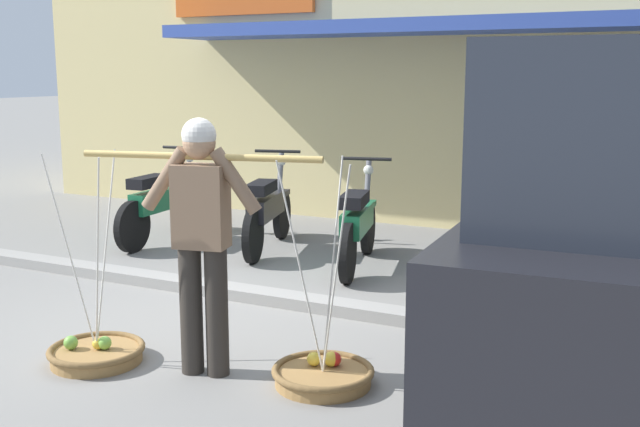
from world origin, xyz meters
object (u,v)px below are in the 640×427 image
object	(u,v)px
fruit_vendor	(202,230)
wooden_crate	(459,260)
fruit_basket_right_side	(323,373)
motorcycle_end_of_row	(497,240)
fruit_basket_left_side	(96,352)
motorcycle_nearest_shop	(162,204)
motorcycle_second_in_row	(267,211)
motorcycle_third_in_row	(358,225)

from	to	relation	value
fruit_vendor	wooden_crate	world-z (taller)	fruit_vendor
fruit_basket_right_side	motorcycle_end_of_row	bearing A→B (deg)	80.74
fruit_basket_left_side	motorcycle_end_of_row	xyz separation A→B (m)	(2.02, 3.09, 0.38)
fruit_basket_left_side	motorcycle_end_of_row	size ratio (longest dim) A/B	0.80
fruit_basket_left_side	motorcycle_nearest_shop	xyz separation A→B (m)	(-1.97, 3.26, 0.38)
motorcycle_second_in_row	wooden_crate	size ratio (longest dim) A/B	4.04
motorcycle_third_in_row	motorcycle_nearest_shop	bearing A→B (deg)	177.84
fruit_vendor	motorcycle_end_of_row	distance (m)	3.21
fruit_basket_left_side	fruit_basket_right_side	xyz separation A→B (m)	(1.57, 0.36, 0.00)
fruit_basket_left_side	fruit_basket_right_side	world-z (taller)	same
fruit_basket_left_side	motorcycle_third_in_row	xyz separation A→B (m)	(0.59, 3.16, 0.38)
motorcycle_nearest_shop	motorcycle_end_of_row	distance (m)	3.99
motorcycle_second_in_row	motorcycle_third_in_row	bearing A→B (deg)	-12.20
fruit_basket_left_side	motorcycle_nearest_shop	bearing A→B (deg)	121.12
fruit_vendor	wooden_crate	distance (m)	3.36
motorcycle_nearest_shop	wooden_crate	bearing A→B (deg)	1.16
fruit_vendor	wooden_crate	bearing A→B (deg)	75.62
motorcycle_third_in_row	wooden_crate	size ratio (longest dim) A/B	4.06
fruit_basket_right_side	motorcycle_nearest_shop	distance (m)	4.59
fruit_basket_left_side	motorcycle_second_in_row	distance (m)	3.51
fruit_basket_right_side	wooden_crate	world-z (taller)	fruit_basket_right_side
motorcycle_second_in_row	motorcycle_third_in_row	world-z (taller)	same
motorcycle_end_of_row	wooden_crate	xyz separation A→B (m)	(-0.42, 0.24, -0.29)
wooden_crate	motorcycle_end_of_row	bearing A→B (deg)	-29.85
fruit_basket_right_side	motorcycle_third_in_row	distance (m)	3.00
fruit_vendor	motorcycle_end_of_row	size ratio (longest dim) A/B	0.93
motorcycle_nearest_shop	motorcycle_second_in_row	world-z (taller)	same
fruit_vendor	motorcycle_third_in_row	world-z (taller)	fruit_vendor
motorcycle_end_of_row	wooden_crate	bearing A→B (deg)	150.15
fruit_basket_left_side	motorcycle_end_of_row	world-z (taller)	fruit_basket_left_side
motorcycle_second_in_row	motorcycle_end_of_row	bearing A→B (deg)	-7.23
wooden_crate	motorcycle_second_in_row	bearing A→B (deg)	177.57
motorcycle_nearest_shop	motorcycle_end_of_row	size ratio (longest dim) A/B	1.00
fruit_vendor	motorcycle_end_of_row	xyz separation A→B (m)	(1.23, 2.91, -0.52)
motorcycle_second_in_row	motorcycle_third_in_row	xyz separation A→B (m)	(1.22, -0.26, 0.00)
motorcycle_third_in_row	fruit_vendor	bearing A→B (deg)	-86.13
fruit_basket_left_side	motorcycle_second_in_row	bearing A→B (deg)	100.45
motorcycle_second_in_row	motorcycle_third_in_row	size ratio (longest dim) A/B	1.00
motorcycle_nearest_shop	motorcycle_second_in_row	size ratio (longest dim) A/B	1.02
fruit_vendor	motorcycle_second_in_row	bearing A→B (deg)	113.59
motorcycle_second_in_row	motorcycle_end_of_row	size ratio (longest dim) A/B	0.98
motorcycle_third_in_row	motorcycle_end_of_row	distance (m)	1.43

